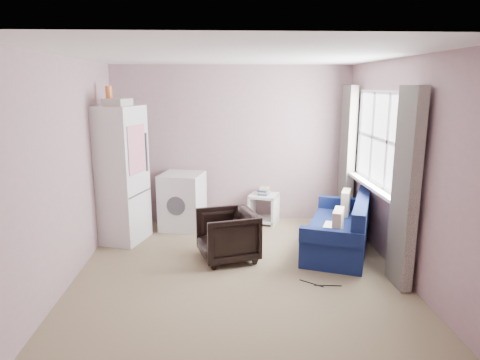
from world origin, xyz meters
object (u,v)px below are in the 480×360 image
object	(u,v)px
fridge	(118,174)
side_table	(264,206)
sofa	(342,231)
armchair	(227,233)
washing_machine	(182,200)

from	to	relation	value
fridge	side_table	xyz separation A→B (m)	(2.14, 0.69, -0.70)
fridge	sofa	world-z (taller)	fridge
sofa	fridge	bearing A→B (deg)	-168.48
armchair	side_table	distance (m)	1.59
armchair	washing_machine	world-z (taller)	washing_machine
fridge	washing_machine	xyz separation A→B (m)	(0.85, 0.49, -0.52)
armchair	sofa	size ratio (longest dim) A/B	0.39
armchair	fridge	size ratio (longest dim) A/B	0.32
sofa	washing_machine	bearing A→B (deg)	176.65
fridge	sofa	bearing A→B (deg)	7.57
washing_machine	sofa	size ratio (longest dim) A/B	0.48
washing_machine	side_table	world-z (taller)	washing_machine
armchair	sofa	distance (m)	1.57
side_table	sofa	bearing A→B (deg)	-52.92
fridge	sofa	size ratio (longest dim) A/B	1.19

